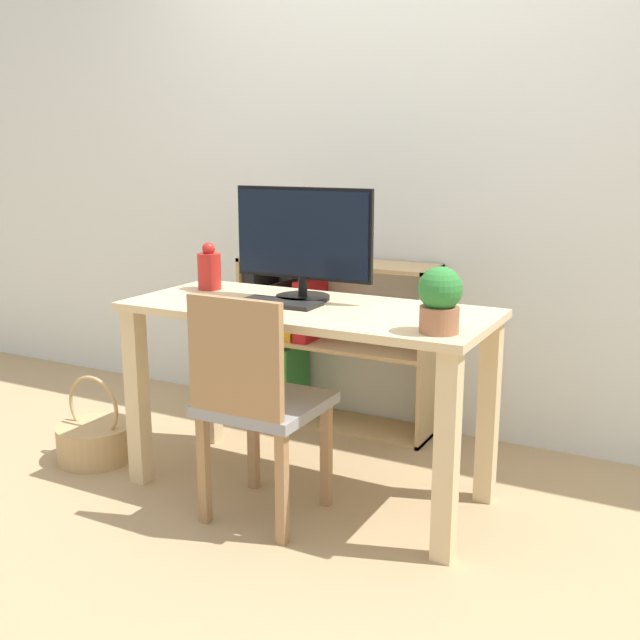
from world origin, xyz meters
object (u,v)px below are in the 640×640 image
(keyboard, at_px, (280,303))
(basket, at_px, (96,439))
(bookshelf, at_px, (303,342))
(vase, at_px, (209,269))
(monitor, at_px, (303,239))
(chair, at_px, (256,399))
(potted_plant, at_px, (440,299))

(keyboard, distance_m, basket, 1.10)
(basket, bearing_deg, bookshelf, 57.83)
(vase, relative_size, basket, 0.53)
(monitor, relative_size, chair, 0.69)
(monitor, relative_size, keyboard, 1.90)
(keyboard, height_order, bookshelf, bookshelf)
(vase, distance_m, chair, 0.74)
(vase, bearing_deg, monitor, -0.87)
(keyboard, distance_m, chair, 0.40)
(vase, relative_size, potted_plant, 0.93)
(monitor, bearing_deg, bookshelf, 119.28)
(chair, xyz_separation_m, bookshelf, (-0.38, 1.01, -0.07))
(keyboard, height_order, vase, vase)
(basket, bearing_deg, vase, 31.98)
(monitor, bearing_deg, keyboard, -100.72)
(keyboard, distance_m, vase, 0.46)
(bookshelf, bearing_deg, monitor, -60.72)
(chair, bearing_deg, monitor, 96.22)
(keyboard, height_order, chair, chair)
(monitor, height_order, basket, monitor)
(vase, bearing_deg, chair, -40.27)
(keyboard, xyz_separation_m, basket, (-0.86, -0.13, -0.66))
(keyboard, distance_m, bookshelf, 0.88)
(monitor, xyz_separation_m, potted_plant, (0.65, -0.28, -0.13))
(vase, xyz_separation_m, basket, (-0.44, -0.27, -0.74))
(bookshelf, bearing_deg, vase, -100.57)
(potted_plant, distance_m, bookshelf, 1.40)
(monitor, bearing_deg, chair, -85.01)
(keyboard, bearing_deg, potted_plant, -11.78)
(potted_plant, bearing_deg, vase, 165.65)
(keyboard, bearing_deg, bookshelf, 113.01)
(monitor, xyz_separation_m, keyboard, (-0.03, -0.13, -0.23))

